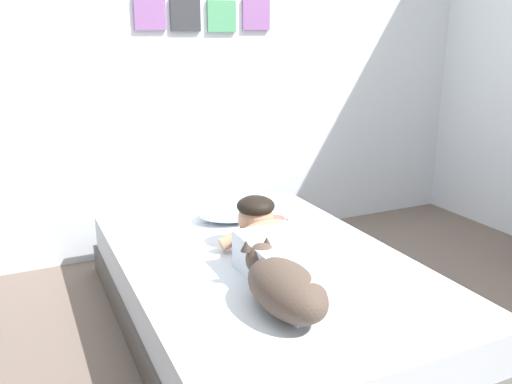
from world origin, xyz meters
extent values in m
plane|color=#66564C|center=(0.00, 0.00, 0.00)|extent=(12.27, 12.27, 0.00)
cube|color=silver|center=(0.00, 1.37, 1.25)|extent=(4.13, 0.10, 2.50)
cube|color=#8C5999|center=(-0.35, 1.31, 1.55)|extent=(0.20, 0.02, 0.20)
cube|color=#333338|center=(-0.12, 1.31, 1.55)|extent=(0.20, 0.02, 0.20)
cube|color=#4C9966|center=(0.12, 1.31, 1.54)|extent=(0.20, 0.02, 0.20)
cube|color=#8C5999|center=(0.37, 1.31, 1.56)|extent=(0.20, 0.02, 0.20)
cube|color=#4C4742|center=(-0.14, 0.12, 0.08)|extent=(1.37, 2.09, 0.16)
cube|color=silver|center=(-0.14, 0.12, 0.26)|extent=(1.33, 2.03, 0.20)
ellipsoid|color=silver|center=(-0.01, 0.73, 0.41)|extent=(0.52, 0.32, 0.11)
cube|color=silver|center=(-0.10, -0.20, 0.45)|extent=(0.42, 0.64, 0.18)
ellipsoid|color=tan|center=(-0.10, 0.14, 0.47)|extent=(0.32, 0.20, 0.16)
sphere|color=tan|center=(-0.10, 0.30, 0.51)|extent=(0.19, 0.19, 0.19)
ellipsoid|color=black|center=(-0.10, 0.30, 0.58)|extent=(0.20, 0.20, 0.10)
cylinder|color=tan|center=(-0.20, 0.28, 0.44)|extent=(0.23, 0.07, 0.14)
cylinder|color=tan|center=(0.00, 0.28, 0.44)|extent=(0.23, 0.07, 0.14)
ellipsoid|color=#4C3D33|center=(-0.29, -0.38, 0.46)|extent=(0.26, 0.48, 0.20)
sphere|color=#4C3D33|center=(-0.27, -0.12, 0.48)|extent=(0.15, 0.15, 0.15)
cone|color=#3D3028|center=(-0.34, -0.10, 0.55)|extent=(0.05, 0.05, 0.05)
cone|color=#3D3028|center=(-0.24, -0.10, 0.55)|extent=(0.05, 0.05, 0.05)
cylinder|color=#D84C47|center=(0.10, 0.47, 0.40)|extent=(0.09, 0.09, 0.07)
torus|color=#D84C47|center=(0.16, 0.47, 0.40)|extent=(0.05, 0.01, 0.05)
cube|color=black|center=(0.01, -0.33, 0.36)|extent=(0.07, 0.14, 0.01)
camera|label=1|loc=(-1.21, -2.07, 1.43)|focal=37.39mm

